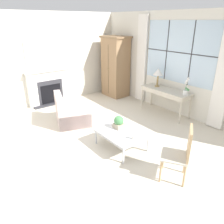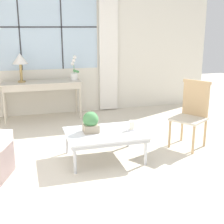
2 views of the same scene
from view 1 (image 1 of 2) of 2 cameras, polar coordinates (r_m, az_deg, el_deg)
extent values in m
plane|color=beige|center=(4.97, -6.38, -8.05)|extent=(14.00, 14.00, 0.00)
cube|color=silver|center=(6.48, 16.86, 11.76)|extent=(7.20, 0.06, 2.80)
cube|color=silver|center=(6.40, 17.03, 14.65)|extent=(2.21, 0.01, 1.63)
cube|color=#2D2D33|center=(6.63, 14.13, 15.20)|extent=(0.02, 0.02, 1.63)
cube|color=#2D2D33|center=(6.17, 20.05, 14.01)|extent=(0.02, 0.02, 1.63)
cube|color=#2D2D33|center=(6.39, 16.99, 14.65)|extent=(2.21, 0.02, 0.02)
cube|color=white|center=(7.27, 7.73, 13.38)|extent=(0.38, 0.06, 2.70)
cube|color=white|center=(5.76, 27.20, 8.60)|extent=(0.38, 0.06, 2.70)
cube|color=silver|center=(7.34, -15.75, 13.10)|extent=(0.06, 7.20, 2.80)
cube|color=#2D2D33|center=(7.44, -15.38, 2.20)|extent=(0.34, 1.24, 0.04)
cube|color=silver|center=(7.35, -16.05, 6.16)|extent=(0.18, 1.38, 1.08)
cube|color=silver|center=(7.19, -16.44, 10.38)|extent=(0.24, 1.46, 0.04)
cube|color=black|center=(7.31, -15.59, 4.63)|extent=(0.02, 0.66, 0.59)
cube|color=#2D2D33|center=(7.30, -15.66, 5.09)|extent=(0.01, 0.82, 0.75)
cube|color=silver|center=(7.20, -17.19, 14.20)|extent=(0.04, 1.21, 0.96)
cube|color=silver|center=(7.18, -17.13, 14.18)|extent=(0.01, 1.13, 0.88)
cube|color=#93704C|center=(7.81, 0.91, 11.48)|extent=(0.86, 0.63, 2.00)
cube|color=olive|center=(7.68, 0.96, 19.02)|extent=(0.94, 0.69, 0.06)
cube|color=brown|center=(7.63, -0.98, 10.90)|extent=(0.01, 0.01, 1.68)
sphere|color=#997F4C|center=(7.66, -1.25, 11.24)|extent=(0.03, 0.03, 0.03)
sphere|color=#997F4C|center=(7.58, -0.79, 11.12)|extent=(0.03, 0.03, 0.03)
cube|color=beige|center=(6.40, 13.88, 5.60)|extent=(1.48, 0.52, 0.03)
cube|color=beige|center=(6.42, 13.83, 5.05)|extent=(1.42, 0.49, 0.10)
cylinder|color=beige|center=(6.79, 7.85, 3.81)|extent=(0.04, 0.04, 0.70)
cylinder|color=beige|center=(5.97, 17.44, 0.21)|extent=(0.04, 0.04, 0.70)
cylinder|color=beige|center=(7.09, 10.33, 4.49)|extent=(0.04, 0.04, 0.70)
cylinder|color=beige|center=(6.31, 19.74, 1.14)|extent=(0.04, 0.04, 0.70)
cylinder|color=#9E7F47|center=(6.64, 11.69, 6.66)|extent=(0.14, 0.14, 0.02)
cylinder|color=#9E7F47|center=(6.59, 11.81, 8.09)|extent=(0.05, 0.05, 0.32)
cone|color=white|center=(6.53, 11.99, 10.28)|extent=(0.29, 0.29, 0.20)
cylinder|color=white|center=(6.03, 18.62, 4.82)|extent=(0.13, 0.13, 0.13)
cylinder|color=#47844C|center=(5.97, 18.91, 6.97)|extent=(0.01, 0.01, 0.34)
cube|color=#47844C|center=(5.98, 19.05, 5.68)|extent=(0.12, 0.02, 0.08)
sphere|color=white|center=(5.98, 18.80, 7.20)|extent=(0.07, 0.07, 0.07)
sphere|color=white|center=(5.95, 19.06, 7.71)|extent=(0.07, 0.07, 0.07)
sphere|color=white|center=(5.93, 19.32, 8.23)|extent=(0.07, 0.07, 0.07)
cube|color=beige|center=(5.89, -10.16, -1.01)|extent=(1.15, 1.07, 0.38)
cube|color=beige|center=(5.71, -13.66, 2.30)|extent=(0.93, 0.46, 0.43)
cube|color=beige|center=(6.20, -10.74, 0.87)|extent=(0.46, 0.83, 0.52)
cube|color=beige|center=(5.53, -9.60, -1.80)|extent=(0.46, 0.83, 0.52)
cube|color=beige|center=(3.89, 16.03, -11.02)|extent=(0.61, 0.61, 0.03)
cube|color=tan|center=(3.76, 19.51, -8.08)|extent=(0.25, 0.36, 0.49)
cube|color=tan|center=(3.63, 20.06, -4.48)|extent=(0.27, 0.38, 0.05)
cylinder|color=tan|center=(3.86, 12.58, -14.94)|extent=(0.04, 0.04, 0.42)
cylinder|color=tan|center=(4.17, 13.21, -11.84)|extent=(0.04, 0.04, 0.42)
cylinder|color=tan|center=(3.86, 18.37, -15.66)|extent=(0.04, 0.04, 0.42)
cylinder|color=tan|center=(4.17, 18.51, -12.49)|extent=(0.04, 0.04, 0.42)
cube|color=silver|center=(4.61, 2.45, -5.29)|extent=(1.02, 0.77, 0.03)
cube|color=#B1B3B8|center=(4.63, 2.45, -5.64)|extent=(1.00, 0.76, 0.04)
cylinder|color=silver|center=(4.85, -4.20, -6.38)|extent=(0.04, 0.04, 0.35)
cylinder|color=silver|center=(4.22, 3.01, -11.22)|extent=(0.04, 0.04, 0.35)
cylinder|color=silver|center=(5.21, 1.95, -4.16)|extent=(0.04, 0.04, 0.35)
cylinder|color=silver|center=(4.63, 9.38, -8.21)|extent=(0.04, 0.04, 0.35)
cube|color=tan|center=(4.74, 1.75, -3.59)|extent=(0.20, 0.20, 0.11)
sphere|color=#47844C|center=(4.68, 1.76, -2.25)|extent=(0.21, 0.21, 0.21)
cylinder|color=silver|center=(4.35, 5.70, -6.97)|extent=(0.10, 0.10, 0.01)
cylinder|color=white|center=(4.32, 5.74, -6.20)|extent=(0.07, 0.07, 0.12)
cylinder|color=black|center=(4.29, 5.77, -5.42)|extent=(0.00, 0.00, 0.01)
camera|label=2|loc=(4.31, -52.70, 3.23)|focal=50.00mm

